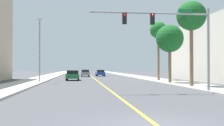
{
  "coord_description": "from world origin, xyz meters",
  "views": [
    {
      "loc": [
        -2.51,
        -8.8,
        1.9
      ],
      "look_at": [
        0.79,
        19.75,
        2.39
      ],
      "focal_mm": 44.63,
      "sensor_mm": 36.0,
      "label": 1
    }
  ],
  "objects_px": {
    "palm_mid": "(170,39)",
    "car_green": "(73,75)",
    "car_blue": "(100,73)",
    "palm_near": "(191,17)",
    "palm_far": "(158,31)",
    "car_gray": "(85,73)",
    "street_lamp": "(40,47)",
    "traffic_signal_mast": "(174,30)"
  },
  "relations": [
    {
      "from": "palm_far",
      "to": "car_gray",
      "type": "distance_m",
      "value": 24.74
    },
    {
      "from": "car_gray",
      "to": "car_green",
      "type": "bearing_deg",
      "value": -96.92
    },
    {
      "from": "palm_near",
      "to": "car_gray",
      "type": "distance_m",
      "value": 35.84
    },
    {
      "from": "car_blue",
      "to": "palm_near",
      "type": "bearing_deg",
      "value": -82.61
    },
    {
      "from": "street_lamp",
      "to": "palm_far",
      "type": "xyz_separation_m",
      "value": [
        16.06,
        2.56,
        2.53
      ]
    },
    {
      "from": "palm_mid",
      "to": "palm_far",
      "type": "distance_m",
      "value": 6.33
    },
    {
      "from": "car_gray",
      "to": "palm_far",
      "type": "bearing_deg",
      "value": -65.45
    },
    {
      "from": "street_lamp",
      "to": "car_blue",
      "type": "height_order",
      "value": "street_lamp"
    },
    {
      "from": "palm_mid",
      "to": "car_green",
      "type": "relative_size",
      "value": 1.64
    },
    {
      "from": "palm_far",
      "to": "car_blue",
      "type": "bearing_deg",
      "value": 104.99
    },
    {
      "from": "traffic_signal_mast",
      "to": "palm_far",
      "type": "bearing_deg",
      "value": 77.52
    },
    {
      "from": "traffic_signal_mast",
      "to": "street_lamp",
      "type": "bearing_deg",
      "value": 128.95
    },
    {
      "from": "street_lamp",
      "to": "palm_near",
      "type": "height_order",
      "value": "palm_near"
    },
    {
      "from": "street_lamp",
      "to": "car_gray",
      "type": "relative_size",
      "value": 1.82
    },
    {
      "from": "palm_mid",
      "to": "car_green",
      "type": "xyz_separation_m",
      "value": [
        -11.73,
        10.03,
        -4.57
      ]
    },
    {
      "from": "traffic_signal_mast",
      "to": "car_gray",
      "type": "height_order",
      "value": "traffic_signal_mast"
    },
    {
      "from": "street_lamp",
      "to": "palm_near",
      "type": "xyz_separation_m",
      "value": [
        15.84,
        -9.61,
        2.34
      ]
    },
    {
      "from": "traffic_signal_mast",
      "to": "street_lamp",
      "type": "distance_m",
      "value": 19.34
    },
    {
      "from": "palm_near",
      "to": "car_green",
      "type": "xyz_separation_m",
      "value": [
        -11.89,
        16.12,
        -6.1
      ]
    },
    {
      "from": "traffic_signal_mast",
      "to": "palm_mid",
      "type": "height_order",
      "value": "palm_mid"
    },
    {
      "from": "palm_near",
      "to": "palm_far",
      "type": "distance_m",
      "value": 12.17
    },
    {
      "from": "palm_mid",
      "to": "car_blue",
      "type": "distance_m",
      "value": 31.26
    },
    {
      "from": "palm_mid",
      "to": "car_gray",
      "type": "height_order",
      "value": "palm_mid"
    },
    {
      "from": "palm_mid",
      "to": "car_green",
      "type": "distance_m",
      "value": 16.1
    },
    {
      "from": "palm_near",
      "to": "traffic_signal_mast",
      "type": "bearing_deg",
      "value": -124.11
    },
    {
      "from": "street_lamp",
      "to": "palm_mid",
      "type": "height_order",
      "value": "street_lamp"
    },
    {
      "from": "street_lamp",
      "to": "palm_far",
      "type": "bearing_deg",
      "value": 9.07
    },
    {
      "from": "traffic_signal_mast",
      "to": "palm_far",
      "type": "distance_m",
      "value": 18.18
    },
    {
      "from": "car_green",
      "to": "palm_near",
      "type": "bearing_deg",
      "value": -53.23
    },
    {
      "from": "car_blue",
      "to": "traffic_signal_mast",
      "type": "bearing_deg",
      "value": -88.85
    },
    {
      "from": "palm_near",
      "to": "car_green",
      "type": "distance_m",
      "value": 20.93
    },
    {
      "from": "street_lamp",
      "to": "palm_mid",
      "type": "distance_m",
      "value": 16.09
    },
    {
      "from": "car_blue",
      "to": "car_gray",
      "type": "distance_m",
      "value": 4.16
    },
    {
      "from": "palm_near",
      "to": "palm_mid",
      "type": "bearing_deg",
      "value": 91.49
    },
    {
      "from": "palm_near",
      "to": "palm_mid",
      "type": "relative_size",
      "value": 1.2
    },
    {
      "from": "street_lamp",
      "to": "palm_near",
      "type": "relative_size",
      "value": 0.96
    },
    {
      "from": "car_green",
      "to": "car_blue",
      "type": "bearing_deg",
      "value": 74.89
    },
    {
      "from": "traffic_signal_mast",
      "to": "car_blue",
      "type": "relative_size",
      "value": 2.34
    },
    {
      "from": "street_lamp",
      "to": "traffic_signal_mast",
      "type": "bearing_deg",
      "value": -51.05
    },
    {
      "from": "street_lamp",
      "to": "palm_far",
      "type": "relative_size",
      "value": 0.95
    },
    {
      "from": "palm_far",
      "to": "car_green",
      "type": "distance_m",
      "value": 14.2
    },
    {
      "from": "palm_mid",
      "to": "car_blue",
      "type": "xyz_separation_m",
      "value": [
        -6.12,
        30.3,
        -4.61
      ]
    }
  ]
}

